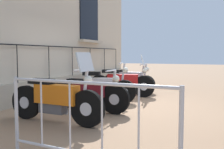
{
  "coord_description": "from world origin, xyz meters",
  "views": [
    {
      "loc": [
        2.69,
        -6.57,
        1.36
      ],
      "look_at": [
        -0.19,
        0.0,
        0.8
      ],
      "focal_mm": 41.94,
      "sensor_mm": 36.0,
      "label": 1
    }
  ],
  "objects_px": {
    "motorcycle_orange": "(56,99)",
    "crowd_barrier": "(85,120)",
    "motorcycle_silver": "(129,81)",
    "motorcycle_white": "(102,88)",
    "motorcycle_maroon": "(88,94)",
    "motorcycle_red": "(122,83)"
  },
  "relations": [
    {
      "from": "motorcycle_orange",
      "to": "crowd_barrier",
      "type": "height_order",
      "value": "motorcycle_orange"
    },
    {
      "from": "motorcycle_white",
      "to": "motorcycle_red",
      "type": "height_order",
      "value": "motorcycle_red"
    },
    {
      "from": "motorcycle_maroon",
      "to": "motorcycle_silver",
      "type": "xyz_separation_m",
      "value": [
        -0.23,
        3.4,
        -0.0
      ]
    },
    {
      "from": "motorcycle_silver",
      "to": "crowd_barrier",
      "type": "height_order",
      "value": "crowd_barrier"
    },
    {
      "from": "motorcycle_silver",
      "to": "crowd_barrier",
      "type": "xyz_separation_m",
      "value": [
        1.67,
        -6.09,
        0.15
      ]
    },
    {
      "from": "motorcycle_white",
      "to": "crowd_barrier",
      "type": "distance_m",
      "value": 4.18
    },
    {
      "from": "motorcycle_orange",
      "to": "motorcycle_white",
      "type": "relative_size",
      "value": 1.15
    },
    {
      "from": "motorcycle_orange",
      "to": "motorcycle_silver",
      "type": "height_order",
      "value": "motorcycle_orange"
    },
    {
      "from": "motorcycle_white",
      "to": "motorcycle_orange",
      "type": "bearing_deg",
      "value": -87.39
    },
    {
      "from": "motorcycle_orange",
      "to": "crowd_barrier",
      "type": "bearing_deg",
      "value": -44.95
    },
    {
      "from": "motorcycle_white",
      "to": "motorcycle_silver",
      "type": "height_order",
      "value": "motorcycle_white"
    },
    {
      "from": "motorcycle_maroon",
      "to": "motorcycle_red",
      "type": "relative_size",
      "value": 1.0
    },
    {
      "from": "motorcycle_orange",
      "to": "motorcycle_white",
      "type": "bearing_deg",
      "value": 92.61
    },
    {
      "from": "motorcycle_silver",
      "to": "motorcycle_red",
      "type": "bearing_deg",
      "value": -81.46
    },
    {
      "from": "motorcycle_orange",
      "to": "motorcycle_maroon",
      "type": "distance_m",
      "value": 1.17
    },
    {
      "from": "motorcycle_orange",
      "to": "motorcycle_silver",
      "type": "xyz_separation_m",
      "value": [
        -0.14,
        4.57,
        -0.06
      ]
    },
    {
      "from": "motorcycle_maroon",
      "to": "motorcycle_white",
      "type": "relative_size",
      "value": 1.09
    },
    {
      "from": "motorcycle_red",
      "to": "crowd_barrier",
      "type": "xyz_separation_m",
      "value": [
        1.51,
        -5.03,
        0.12
      ]
    },
    {
      "from": "motorcycle_maroon",
      "to": "motorcycle_white",
      "type": "height_order",
      "value": "motorcycle_white"
    },
    {
      "from": "motorcycle_maroon",
      "to": "motorcycle_orange",
      "type": "bearing_deg",
      "value": -94.4
    },
    {
      "from": "motorcycle_orange",
      "to": "motorcycle_white",
      "type": "xyz_separation_m",
      "value": [
        -0.11,
        2.32,
        -0.05
      ]
    },
    {
      "from": "motorcycle_orange",
      "to": "motorcycle_silver",
      "type": "bearing_deg",
      "value": 91.76
    }
  ]
}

